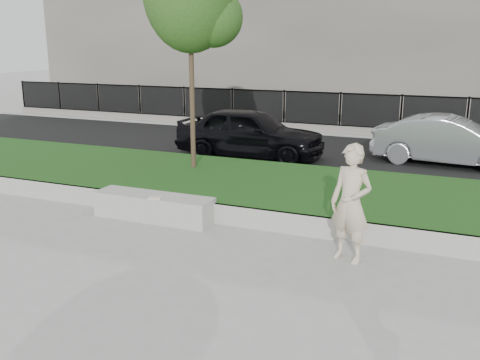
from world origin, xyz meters
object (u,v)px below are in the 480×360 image
at_px(man, 351,203).
at_px(car_silver, 450,141).
at_px(car_dark, 250,133).
at_px(book, 155,198).
at_px(stone_bench, 154,207).

xyz_separation_m(man, car_silver, (1.21, 7.80, -0.23)).
distance_m(car_dark, car_silver, 5.67).
distance_m(man, book, 3.85).
bearing_deg(stone_bench, car_dark, 93.26).
relative_size(man, car_dark, 0.43).
xyz_separation_m(stone_bench, car_silver, (5.19, 7.25, 0.47)).
relative_size(stone_bench, car_silver, 0.59).
bearing_deg(car_silver, car_dark, 108.95).
relative_size(stone_bench, man, 1.29).
height_order(book, car_dark, car_dark).
bearing_deg(car_silver, stone_bench, 150.46).
bearing_deg(car_dark, car_silver, -77.66).
bearing_deg(stone_bench, man, -7.87).
relative_size(man, car_silver, 0.46).
xyz_separation_m(book, car_dark, (-0.51, 6.18, 0.28)).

